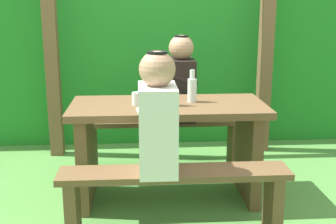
{
  "coord_description": "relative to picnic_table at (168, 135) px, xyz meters",
  "views": [
    {
      "loc": [
        -0.21,
        -3.07,
        1.45
      ],
      "look_at": [
        0.0,
        0.0,
        0.67
      ],
      "focal_mm": 47.09,
      "sensor_mm": 36.0,
      "label": 1
    }
  ],
  "objects": [
    {
      "name": "hedge_backdrop",
      "position": [
        0.0,
        1.79,
        0.31
      ],
      "size": [
        6.4,
        0.88,
        1.63
      ],
      "primitive_type": "cube",
      "color": "#218126",
      "rests_on": "ground_plane"
    },
    {
      "name": "drinking_glass",
      "position": [
        -0.22,
        -0.02,
        0.28
      ],
      "size": [
        0.08,
        0.08,
        0.09
      ],
      "primitive_type": "cylinder",
      "color": "silver",
      "rests_on": "picnic_table"
    },
    {
      "name": "pergola_post_left",
      "position": [
        -1.01,
        1.07,
        0.53
      ],
      "size": [
        0.12,
        0.12,
        2.06
      ],
      "primitive_type": "cube",
      "color": "brown",
      "rests_on": "ground_plane"
    },
    {
      "name": "bench_far",
      "position": [
        0.0,
        0.59,
        -0.17
      ],
      "size": [
        1.4,
        0.24,
        0.46
      ],
      "color": "brown",
      "rests_on": "ground_plane"
    },
    {
      "name": "bench_near",
      "position": [
        0.0,
        -0.59,
        -0.17
      ],
      "size": [
        1.4,
        0.24,
        0.46
      ],
      "color": "brown",
      "rests_on": "ground_plane"
    },
    {
      "name": "pergola_post_right",
      "position": [
        1.01,
        1.07,
        0.53
      ],
      "size": [
        0.12,
        0.12,
        2.06
      ],
      "primitive_type": "cube",
      "color": "brown",
      "rests_on": "ground_plane"
    },
    {
      "name": "ground_plane",
      "position": [
        0.0,
        0.0,
        -0.5
      ],
      "size": [
        12.0,
        12.0,
        0.0
      ],
      "primitive_type": "plane",
      "color": "#4D883C"
    },
    {
      "name": "person_black_coat",
      "position": [
        0.15,
        0.59,
        0.29
      ],
      "size": [
        0.25,
        0.35,
        0.72
      ],
      "color": "black",
      "rests_on": "bench_far"
    },
    {
      "name": "bottle_left",
      "position": [
        0.18,
        0.05,
        0.33
      ],
      "size": [
        0.07,
        0.07,
        0.24
      ],
      "color": "silver",
      "rests_on": "picnic_table"
    },
    {
      "name": "picnic_table",
      "position": [
        0.0,
        0.0,
        0.0
      ],
      "size": [
        1.4,
        0.64,
        0.73
      ],
      "color": "brown",
      "rests_on": "ground_plane"
    },
    {
      "name": "cell_phone",
      "position": [
        -0.13,
        -0.05,
        0.24
      ],
      "size": [
        0.13,
        0.16,
        0.01
      ],
      "primitive_type": "cube",
      "rotation": [
        0.0,
        0.0,
        -0.48
      ],
      "color": "silver",
      "rests_on": "picnic_table"
    },
    {
      "name": "person_white_shirt",
      "position": [
        -0.1,
        -0.59,
        0.29
      ],
      "size": [
        0.25,
        0.35,
        0.72
      ],
      "color": "white",
      "rests_on": "bench_near"
    },
    {
      "name": "bottle_right",
      "position": [
        0.01,
        -0.06,
        0.33
      ],
      "size": [
        0.06,
        0.06,
        0.24
      ],
      "color": "silver",
      "rests_on": "picnic_table"
    }
  ]
}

